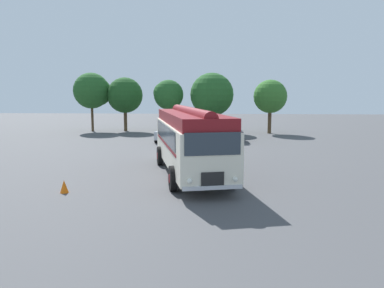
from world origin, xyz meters
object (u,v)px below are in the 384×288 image
(traffic_cone, at_px, (64,186))
(car_mid_left, at_px, (199,132))
(car_mid_right, at_px, (231,131))
(car_near_left, at_px, (170,132))
(vintage_bus, at_px, (190,138))

(traffic_cone, bearing_deg, car_mid_left, 74.47)
(car_mid_right, bearing_deg, car_near_left, -173.28)
(car_near_left, xyz_separation_m, car_mid_left, (2.55, 0.11, 0.00))
(car_near_left, relative_size, traffic_cone, 7.94)
(vintage_bus, distance_m, car_mid_right, 14.47)
(vintage_bus, distance_m, car_mid_left, 13.70)
(car_near_left, bearing_deg, car_mid_left, 2.57)
(car_near_left, bearing_deg, vintage_bus, -78.63)
(vintage_bus, distance_m, car_near_left, 13.86)
(car_near_left, distance_m, car_mid_right, 5.44)
(car_near_left, xyz_separation_m, car_mid_right, (5.40, 0.64, 0.00))
(car_mid_left, height_order, car_mid_right, same)
(car_mid_left, distance_m, traffic_cone, 18.25)
(vintage_bus, xyz_separation_m, car_near_left, (-2.73, 13.55, -1.05))
(vintage_bus, height_order, car_mid_left, vintage_bus)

